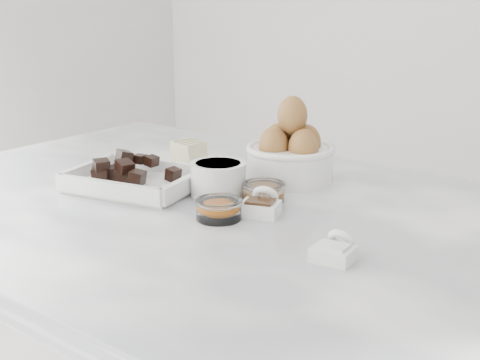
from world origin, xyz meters
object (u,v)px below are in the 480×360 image
object	(u,v)px
sugar_ramekin	(218,178)
zest_bowl	(219,208)
salt_spoon	(335,250)
chocolate_dish	(135,176)
butter_plate	(190,160)
vanilla_spoon	(262,205)
honey_bowl	(264,191)
egg_bowl	(290,153)

from	to	relation	value
sugar_ramekin	zest_bowl	bearing A→B (deg)	-49.76
sugar_ramekin	salt_spoon	bearing A→B (deg)	-21.94
chocolate_dish	salt_spoon	distance (m)	0.44
butter_plate	zest_bowl	bearing A→B (deg)	-39.16
butter_plate	salt_spoon	size ratio (longest dim) A/B	2.23
chocolate_dish	vanilla_spoon	world-z (taller)	chocolate_dish
sugar_ramekin	zest_bowl	xyz separation A→B (m)	(0.08, -0.09, -0.01)
chocolate_dish	honey_bowl	size ratio (longest dim) A/B	3.47
butter_plate	egg_bowl	distance (m)	0.20
sugar_ramekin	chocolate_dish	bearing A→B (deg)	-155.36
chocolate_dish	salt_spoon	size ratio (longest dim) A/B	3.68
butter_plate	salt_spoon	world-z (taller)	butter_plate
sugar_ramekin	vanilla_spoon	world-z (taller)	sugar_ramekin
vanilla_spoon	chocolate_dish	bearing A→B (deg)	-173.51
chocolate_dish	zest_bowl	size ratio (longest dim) A/B	3.39
butter_plate	chocolate_dish	bearing A→B (deg)	-85.89
butter_plate	sugar_ramekin	distance (m)	0.17
vanilla_spoon	honey_bowl	bearing A→B (deg)	123.09
chocolate_dish	butter_plate	world-z (taller)	chocolate_dish
sugar_ramekin	salt_spoon	distance (m)	0.32
chocolate_dish	zest_bowl	world-z (taller)	chocolate_dish
sugar_ramekin	vanilla_spoon	distance (m)	0.12
honey_bowl	zest_bowl	world-z (taller)	same
sugar_ramekin	egg_bowl	bearing A→B (deg)	72.88
egg_bowl	honey_bowl	bearing A→B (deg)	-75.10
butter_plate	vanilla_spoon	world-z (taller)	butter_plate
sugar_ramekin	salt_spoon	world-z (taller)	sugar_ramekin
vanilla_spoon	butter_plate	bearing A→B (deg)	154.49
chocolate_dish	salt_spoon	xyz separation A→B (m)	(0.43, -0.06, -0.01)
egg_bowl	salt_spoon	bearing A→B (deg)	-46.87
sugar_ramekin	honey_bowl	xyz separation A→B (m)	(0.08, 0.02, -0.01)
egg_bowl	honey_bowl	distance (m)	0.14
zest_bowl	salt_spoon	world-z (taller)	salt_spoon
egg_bowl	vanilla_spoon	size ratio (longest dim) A/B	1.95
egg_bowl	salt_spoon	size ratio (longest dim) A/B	2.39
chocolate_dish	vanilla_spoon	bearing A→B (deg)	6.49
egg_bowl	zest_bowl	distance (m)	0.25
chocolate_dish	butter_plate	xyz separation A→B (m)	(-0.01, 0.15, -0.00)
sugar_ramekin	vanilla_spoon	size ratio (longest dim) A/B	1.14
chocolate_dish	egg_bowl	size ratio (longest dim) A/B	1.54
vanilla_spoon	salt_spoon	world-z (taller)	vanilla_spoon
egg_bowl	salt_spoon	distance (m)	0.37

